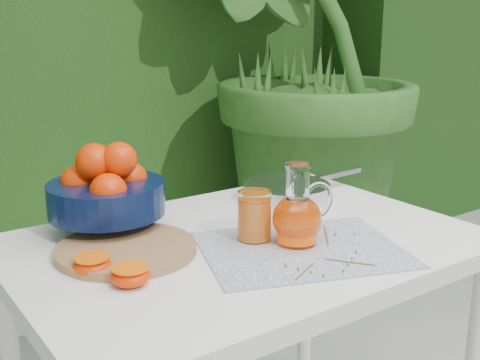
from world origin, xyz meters
TOP-DOWN VIEW (x-y plane):
  - hedge_backdrop at (0.06, 2.06)m, footprint 8.00×1.65m
  - potted_plant_right at (0.98, 1.14)m, footprint 2.98×2.98m
  - white_table at (-0.11, -0.03)m, footprint 1.00×0.70m
  - placemat at (-0.05, -0.15)m, footprint 0.49×0.44m
  - cutting_board at (-0.36, 0.04)m, footprint 0.35×0.35m
  - fruit_bowl at (-0.33, 0.20)m, footprint 0.33×0.33m
  - juice_pitcher at (-0.03, -0.12)m, footprint 0.15×0.11m
  - juice_tumbler at (-0.10, -0.05)m, footprint 0.08×0.08m
  - saute_pan at (0.17, 0.15)m, footprint 0.41×0.25m
  - orange_halves at (-0.27, -0.06)m, footprint 0.59×0.17m
  - thyme_sprigs at (-0.03, -0.21)m, footprint 0.26×0.23m

SIDE VIEW (x-z plane):
  - white_table at x=-0.11m, z-range 0.29..1.04m
  - placemat at x=-0.05m, z-range 0.75..0.75m
  - thyme_sprigs at x=-0.03m, z-range 0.75..0.76m
  - cutting_board at x=-0.36m, z-range 0.75..0.77m
  - orange_halves at x=-0.27m, z-range 0.75..0.79m
  - saute_pan at x=0.17m, z-range 0.75..0.80m
  - juice_tumbler at x=-0.10m, z-range 0.75..0.86m
  - juice_pitcher at x=-0.03m, z-range 0.73..0.90m
  - fruit_bowl at x=-0.33m, z-range 0.74..0.95m
  - potted_plant_right at x=0.98m, z-range 0.00..2.13m
  - hedge_backdrop at x=0.06m, z-range -0.06..2.44m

